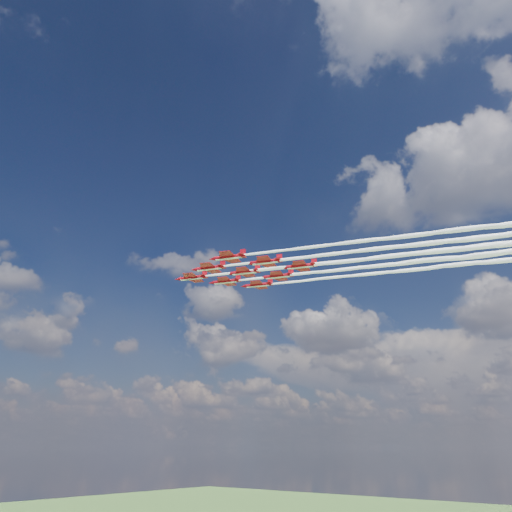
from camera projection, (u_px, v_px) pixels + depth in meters
name	position (u px, v px, depth m)	size (l,w,h in m)	color
jet_lead	(354.00, 260.00, 143.96)	(103.29, 43.21, 2.78)	#A30915
jet_row2_port	(384.00, 248.00, 135.38)	(103.29, 43.21, 2.78)	#A30915
jet_row2_starb	(387.00, 265.00, 147.46)	(103.29, 43.21, 2.78)	#A30915
jet_row3_port	(417.00, 235.00, 126.80)	(103.29, 43.21, 2.78)	#A30915
jet_row3_centre	(418.00, 253.00, 138.88)	(103.29, 43.21, 2.78)	#A30915
jet_row3_starb	(419.00, 269.00, 150.96)	(103.29, 43.21, 2.78)	#A30915
jet_row4_port	(453.00, 241.00, 130.30)	(103.29, 43.21, 2.78)	#A30915
jet_row4_starb	(451.00, 258.00, 142.38)	(103.29, 43.21, 2.78)	#A30915
jet_tail	(487.00, 246.00, 133.80)	(103.29, 43.21, 2.78)	#A30915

